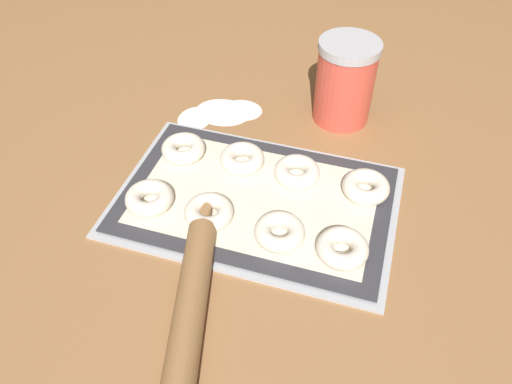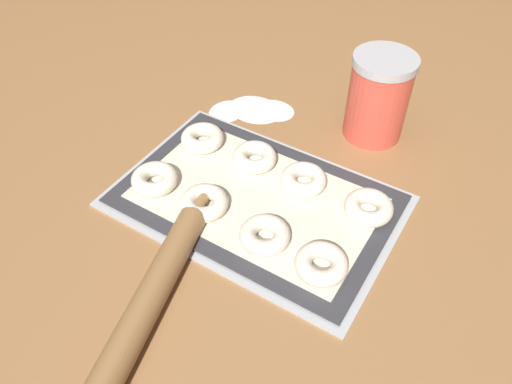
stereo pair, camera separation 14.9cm
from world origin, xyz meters
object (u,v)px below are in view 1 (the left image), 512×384
Objects in this scene: bagel_back_mid_left at (242,159)px; flour_canister at (345,82)px; bagel_back_far_left at (183,149)px; bagel_front_mid_right at (280,232)px; rolling_pin at (189,314)px; bagel_front_mid_left at (209,212)px; baking_tray at (256,200)px; bagel_front_far_left at (149,198)px; bagel_back_mid_right at (297,172)px; bagel_front_far_right at (342,248)px; bagel_back_far_right at (366,187)px.

flour_canister is at bearing 55.72° from bagel_back_mid_left.
bagel_back_far_left and bagel_back_mid_left have the same top height.
rolling_pin is (-0.08, -0.17, -0.00)m from bagel_front_mid_right.
bagel_back_mid_left is 0.20× the size of rolling_pin.
flour_canister reaches higher than bagel_front_mid_left.
bagel_back_far_left is at bearing -177.13° from bagel_back_mid_left.
bagel_back_far_left is at bearing 157.19° from baking_tray.
bagel_back_far_left is (-0.16, 0.07, 0.02)m from baking_tray.
bagel_back_far_left is 0.20× the size of rolling_pin.
bagel_front_far_left is at bearing -126.64° from flour_canister.
bagel_front_mid_right is 1.00× the size of bagel_back_mid_right.
baking_tray is 5.86× the size of bagel_front_mid_left.
bagel_front_far_left is at bearing 178.32° from bagel_front_far_right.
bagel_back_mid_left is 0.22m from bagel_back_far_right.
bagel_front_mid_left is 0.20× the size of rolling_pin.
bagel_back_far_left is at bearing 114.31° from rolling_pin.
bagel_back_mid_right is (0.11, 0.13, 0.00)m from bagel_front_mid_left.
bagel_front_mid_right is 0.10m from bagel_front_far_right.
rolling_pin reaches higher than baking_tray.
bagel_back_mid_right is at bearing 77.07° from rolling_pin.
bagel_front_mid_left and bagel_back_mid_left have the same top height.
bagel_front_far_left is 1.00× the size of bagel_front_far_right.
bagel_front_far_left is 1.00× the size of bagel_back_mid_right.
bagel_front_far_left and bagel_back_mid_right have the same top height.
bagel_front_far_left is 0.23m from rolling_pin.
bagel_front_mid_right is 0.19m from rolling_pin.
flour_canister reaches higher than bagel_front_mid_right.
bagel_back_mid_left and bagel_back_mid_right have the same top height.
bagel_front_far_right is at bearing -2.42° from bagel_front_mid_left.
bagel_front_mid_left is 0.14m from bagel_back_mid_left.
bagel_front_mid_right is at bearing 65.48° from rolling_pin.
bagel_front_mid_left is 0.12m from bagel_front_mid_right.
bagel_front_mid_right is at bearing -87.10° from bagel_back_mid_right.
bagel_front_mid_right is 1.00× the size of bagel_front_far_right.
bagel_back_mid_right is (0.22, 0.13, 0.00)m from bagel_front_far_left.
bagel_back_far_left is at bearing 127.18° from bagel_front_mid_left.
flour_canister is (0.15, 0.35, 0.06)m from bagel_front_mid_left.
baking_tray is 5.86× the size of bagel_front_far_right.
bagel_back_mid_left is (-0.11, 0.14, 0.00)m from bagel_front_mid_right.
bagel_front_mid_right is 1.00× the size of bagel_back_mid_left.
bagel_front_mid_left is at bearing -94.33° from bagel_back_mid_left.
bagel_front_far_left is 1.00× the size of bagel_back_far_right.
bagel_back_far_left is 1.00× the size of bagel_back_mid_right.
bagel_back_mid_right is at bearing 92.90° from bagel_front_mid_right.
bagel_back_far_left is at bearing -179.74° from bagel_back_mid_right.
bagel_front_far_right is 0.25m from rolling_pin.
bagel_front_mid_right and bagel_back_mid_left have the same top height.
bagel_back_far_right is (0.17, 0.07, 0.02)m from baking_tray.
baking_tray is 5.86× the size of bagel_back_mid_right.
bagel_front_far_left and bagel_front_mid_right have the same top height.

